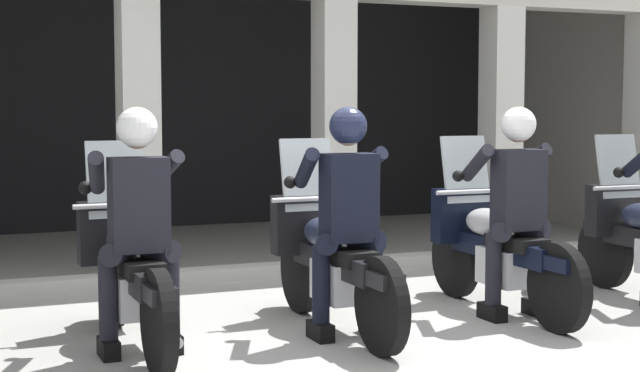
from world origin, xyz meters
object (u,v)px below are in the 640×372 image
object	(u,v)px
motorcycle_center	(331,259)
police_officer_right	(516,194)
motorcycle_left	(130,270)
police_officer_left	(138,209)
police_officer_center	(347,202)
motorcycle_right	(494,247)

from	to	relation	value
motorcycle_center	police_officer_right	distance (m)	1.50
motorcycle_left	motorcycle_center	world-z (taller)	same
motorcycle_left	police_officer_left	distance (m)	0.52
motorcycle_left	police_officer_left	xyz separation A→B (m)	(-0.00, -0.28, 0.44)
motorcycle_left	police_officer_center	xyz separation A→B (m)	(1.42, -0.37, 0.44)
police_officer_left	motorcycle_right	distance (m)	2.88
police_officer_center	motorcycle_right	distance (m)	1.52
police_officer_left	police_officer_center	size ratio (longest dim) A/B	1.00
motorcycle_right	police_officer_left	bearing A→B (deg)	-178.66
police_officer_right	motorcycle_right	bearing A→B (deg)	85.84
police_officer_left	motorcycle_right	xyz separation A→B (m)	(2.83, 0.26, -0.44)
police_officer_right	motorcycle_left	bearing A→B (deg)	169.91
motorcycle_left	police_officer_left	world-z (taller)	police_officer_left
police_officer_right	motorcycle_center	bearing A→B (deg)	167.41
police_officer_right	police_officer_center	bearing A→B (deg)	178.81
motorcycle_center	police_officer_right	xyz separation A→B (m)	(1.42, -0.22, 0.44)
police_officer_left	motorcycle_center	world-z (taller)	police_officer_left
motorcycle_left	motorcycle_right	world-z (taller)	same
police_officer_left	motorcycle_center	xyz separation A→B (m)	(1.42, 0.19, -0.44)
police_officer_center	police_officer_left	bearing A→B (deg)	164.02
motorcycle_center	motorcycle_right	bearing A→B (deg)	-9.60
motorcycle_center	police_officer_center	bearing A→B (deg)	-102.57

